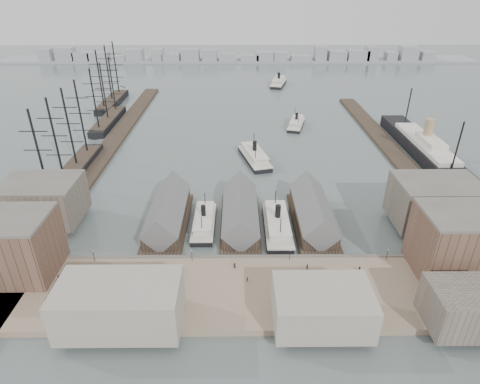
{
  "coord_description": "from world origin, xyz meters",
  "views": [
    {
      "loc": [
        -0.89,
        -105.85,
        79.12
      ],
      "look_at": [
        0.0,
        30.0,
        6.0
      ],
      "focal_mm": 30.0,
      "sensor_mm": 36.0,
      "label": 1
    }
  ],
  "objects_px": {
    "ocean_steamer": "(424,148)",
    "horse_cart_right": "(332,284)",
    "horse_cart_center": "(178,277)",
    "tram": "(434,274)",
    "ferry_docked_west": "(204,221)",
    "horse_cart_left": "(123,274)"
  },
  "relations": [
    {
      "from": "ferry_docked_west",
      "to": "horse_cart_center",
      "type": "xyz_separation_m",
      "value": [
        -5.13,
        -30.93,
        0.65
      ]
    },
    {
      "from": "tram",
      "to": "horse_cart_center",
      "type": "relative_size",
      "value": 1.94
    },
    {
      "from": "horse_cart_left",
      "to": "horse_cart_right",
      "type": "xyz_separation_m",
      "value": [
        59.95,
        -4.81,
        0.04
      ]
    },
    {
      "from": "tram",
      "to": "ferry_docked_west",
      "type": "bearing_deg",
      "value": 155.68
    },
    {
      "from": "ocean_steamer",
      "to": "horse_cart_center",
      "type": "distance_m",
      "value": 145.28
    },
    {
      "from": "ocean_steamer",
      "to": "horse_cart_right",
      "type": "xyz_separation_m",
      "value": [
        -66.38,
        -98.11,
        -1.25
      ]
    },
    {
      "from": "horse_cart_left",
      "to": "horse_cart_center",
      "type": "bearing_deg",
      "value": -64.8
    },
    {
      "from": "horse_cart_right",
      "to": "tram",
      "type": "bearing_deg",
      "value": -65.2
    },
    {
      "from": "ferry_docked_west",
      "to": "horse_cart_right",
      "type": "distance_m",
      "value": 51.66
    },
    {
      "from": "horse_cart_left",
      "to": "tram",
      "type": "bearing_deg",
      "value": -60.93
    },
    {
      "from": "tram",
      "to": "horse_cart_right",
      "type": "distance_m",
      "value": 30.06
    },
    {
      "from": "ocean_steamer",
      "to": "horse_cart_left",
      "type": "distance_m",
      "value": 157.05
    },
    {
      "from": "horse_cart_right",
      "to": "ferry_docked_west",
      "type": "bearing_deg",
      "value": 67.59
    },
    {
      "from": "ferry_docked_west",
      "to": "tram",
      "type": "height_order",
      "value": "ferry_docked_west"
    },
    {
      "from": "ferry_docked_west",
      "to": "horse_cart_left",
      "type": "height_order",
      "value": "ferry_docked_west"
    },
    {
      "from": "horse_cart_left",
      "to": "horse_cart_right",
      "type": "height_order",
      "value": "horse_cart_right"
    },
    {
      "from": "ocean_steamer",
      "to": "ferry_docked_west",
      "type": "bearing_deg",
      "value": -148.72
    },
    {
      "from": "tram",
      "to": "horse_cart_left",
      "type": "distance_m",
      "value": 89.88
    },
    {
      "from": "ocean_steamer",
      "to": "horse_cart_left",
      "type": "relative_size",
      "value": 20.39
    },
    {
      "from": "ocean_steamer",
      "to": "horse_cart_right",
      "type": "height_order",
      "value": "ocean_steamer"
    },
    {
      "from": "horse_cart_left",
      "to": "ocean_steamer",
      "type": "bearing_deg",
      "value": -23.29
    },
    {
      "from": "horse_cart_left",
      "to": "horse_cart_right",
      "type": "relative_size",
      "value": 0.96
    }
  ]
}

